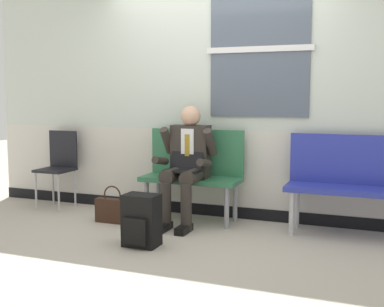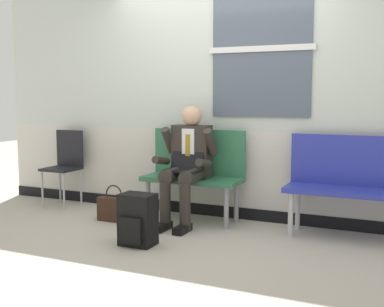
{
  "view_description": "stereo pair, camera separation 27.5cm",
  "coord_description": "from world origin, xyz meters",
  "px_view_note": "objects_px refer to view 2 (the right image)",
  "views": [
    {
      "loc": [
        1.71,
        -4.4,
        1.33
      ],
      "look_at": [
        -0.09,
        0.18,
        0.75
      ],
      "focal_mm": 46.14,
      "sensor_mm": 36.0,
      "label": 1
    },
    {
      "loc": [
        1.97,
        -4.29,
        1.33
      ],
      "look_at": [
        -0.09,
        0.18,
        0.75
      ],
      "focal_mm": 46.14,
      "sensor_mm": 36.0,
      "label": 2
    }
  ],
  "objects_px": {
    "bench_with_person": "(195,169)",
    "folding_chair": "(66,161)",
    "person_seated": "(187,162)",
    "handbag": "(114,209)",
    "bench_empty": "(355,180)",
    "backpack": "(137,220)"
  },
  "relations": [
    {
      "from": "bench_with_person",
      "to": "folding_chair",
      "type": "height_order",
      "value": "bench_with_person"
    },
    {
      "from": "person_seated",
      "to": "handbag",
      "type": "distance_m",
      "value": 0.93
    },
    {
      "from": "person_seated",
      "to": "bench_with_person",
      "type": "bearing_deg",
      "value": 90.0
    },
    {
      "from": "bench_empty",
      "to": "person_seated",
      "type": "xyz_separation_m",
      "value": [
        -1.64,
        -0.2,
        0.1
      ]
    },
    {
      "from": "bench_empty",
      "to": "backpack",
      "type": "bearing_deg",
      "value": -148.11
    },
    {
      "from": "handbag",
      "to": "folding_chair",
      "type": "bearing_deg",
      "value": 155.93
    },
    {
      "from": "bench_empty",
      "to": "handbag",
      "type": "xyz_separation_m",
      "value": [
        -2.37,
        -0.45,
        -0.41
      ]
    },
    {
      "from": "folding_chair",
      "to": "backpack",
      "type": "bearing_deg",
      "value": -32.74
    },
    {
      "from": "bench_empty",
      "to": "person_seated",
      "type": "relative_size",
      "value": 1.02
    },
    {
      "from": "handbag",
      "to": "bench_empty",
      "type": "bearing_deg",
      "value": 10.8
    },
    {
      "from": "bench_empty",
      "to": "folding_chair",
      "type": "xyz_separation_m",
      "value": [
        -3.36,
        -0.01,
        -0.0
      ]
    },
    {
      "from": "backpack",
      "to": "person_seated",
      "type": "bearing_deg",
      "value": 84.76
    },
    {
      "from": "bench_empty",
      "to": "person_seated",
      "type": "distance_m",
      "value": 1.65
    },
    {
      "from": "person_seated",
      "to": "handbag",
      "type": "bearing_deg",
      "value": -161.37
    },
    {
      "from": "bench_with_person",
      "to": "handbag",
      "type": "relative_size",
      "value": 2.67
    },
    {
      "from": "bench_with_person",
      "to": "bench_empty",
      "type": "distance_m",
      "value": 1.64
    },
    {
      "from": "bench_with_person",
      "to": "bench_empty",
      "type": "bearing_deg",
      "value": -0.0
    },
    {
      "from": "bench_with_person",
      "to": "folding_chair",
      "type": "relative_size",
      "value": 1.16
    },
    {
      "from": "bench_with_person",
      "to": "person_seated",
      "type": "bearing_deg",
      "value": -90.0
    },
    {
      "from": "bench_with_person",
      "to": "backpack",
      "type": "relative_size",
      "value": 2.27
    },
    {
      "from": "bench_with_person",
      "to": "folding_chair",
      "type": "xyz_separation_m",
      "value": [
        -1.72,
        -0.01,
        -0.0
      ]
    },
    {
      "from": "handbag",
      "to": "bench_with_person",
      "type": "bearing_deg",
      "value": 31.6
    }
  ]
}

